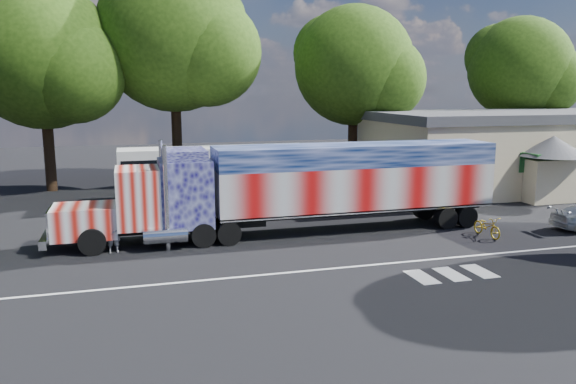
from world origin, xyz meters
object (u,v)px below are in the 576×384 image
object	(u,v)px
coach_bus	(216,173)
bicycle	(487,226)
woman	(113,234)
tree_ne_a	(356,66)
tree_far_ne	(522,69)
tree_nw_a	(45,56)
semi_truck	(304,185)
tree_n_mid	(176,36)

from	to	relation	value
coach_bus	bicycle	bearing A→B (deg)	-47.85
woman	bicycle	distance (m)	16.59
bicycle	tree_ne_a	world-z (taller)	tree_ne_a
woman	coach_bus	bearing A→B (deg)	56.44
woman	tree_far_ne	size ratio (longest dim) A/B	0.13
tree_ne_a	tree_nw_a	distance (m)	21.33
woman	tree_nw_a	world-z (taller)	tree_nw_a
tree_far_ne	tree_ne_a	bearing A→B (deg)	-174.96
semi_truck	coach_bus	size ratio (longest dim) A/B	1.84
tree_ne_a	semi_truck	bearing A→B (deg)	-120.51
coach_bus	tree_ne_a	bearing A→B (deg)	26.80
coach_bus	tree_far_ne	world-z (taller)	tree_far_ne
tree_nw_a	tree_far_ne	world-z (taller)	tree_nw_a
tree_n_mid	bicycle	bearing A→B (deg)	-56.92
semi_truck	tree_nw_a	size ratio (longest dim) A/B	1.53
tree_nw_a	semi_truck	bearing A→B (deg)	-50.46
coach_bus	tree_nw_a	world-z (taller)	tree_nw_a
semi_truck	woman	distance (m)	8.75
semi_truck	coach_bus	xyz separation A→B (m)	(-2.81, 8.84, -0.58)
bicycle	coach_bus	bearing A→B (deg)	129.55
woman	tree_ne_a	size ratio (longest dim) A/B	0.13
coach_bus	tree_nw_a	size ratio (longest dim) A/B	0.83
semi_truck	tree_n_mid	world-z (taller)	tree_n_mid
woman	tree_n_mid	xyz separation A→B (m)	(4.29, 16.67, 9.46)
tree_n_mid	tree_nw_a	world-z (taller)	tree_n_mid
coach_bus	tree_far_ne	xyz separation A→B (m)	(26.80, 7.12, 6.69)
tree_ne_a	tree_far_ne	distance (m)	15.45
tree_far_ne	semi_truck	bearing A→B (deg)	-146.36
semi_truck	tree_ne_a	world-z (taller)	tree_ne_a
coach_bus	bicycle	distance (m)	15.99
woman	tree_ne_a	xyz separation A→B (m)	(17.18, 15.58, 7.55)
semi_truck	tree_ne_a	bearing A→B (deg)	59.49
tree_n_mid	tree_far_ne	world-z (taller)	tree_n_mid
coach_bus	woman	world-z (taller)	coach_bus
semi_truck	tree_far_ne	bearing A→B (deg)	33.64
tree_n_mid	woman	bearing A→B (deg)	-104.44
bicycle	tree_nw_a	world-z (taller)	tree_nw_a
coach_bus	woman	size ratio (longest dim) A/B	6.97
tree_n_mid	tree_nw_a	size ratio (longest dim) A/B	1.14
woman	tree_nw_a	distance (m)	18.66
semi_truck	bicycle	size ratio (longest dim) A/B	11.31
semi_truck	tree_ne_a	size ratio (longest dim) A/B	1.62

